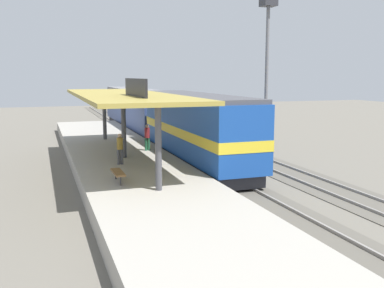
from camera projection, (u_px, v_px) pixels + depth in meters
ground_plane at (226, 165)px, 28.52m from camera, size 120.00×120.00×0.00m
track_near at (197, 166)px, 27.86m from camera, size 3.20×110.00×0.16m
track_far at (261, 162)px, 29.36m from camera, size 3.20×110.00×0.16m
platform at (125, 165)px, 26.30m from camera, size 6.00×44.00×0.90m
station_canopy at (123, 96)px, 25.58m from camera, size 5.20×18.00×4.70m
platform_bench at (118, 173)px, 20.10m from camera, size 0.44×1.70×0.50m
locomotive at (196, 129)px, 27.62m from camera, size 2.93×14.43×4.44m
passenger_carriage_single at (136, 110)px, 44.43m from camera, size 2.90×20.00×4.24m
light_mast at (267, 41)px, 34.15m from camera, size 1.10×1.10×11.70m
person_waiting at (120, 147)px, 24.06m from camera, size 0.34×0.34×1.71m
person_walking at (147, 136)px, 28.52m from camera, size 0.34×0.34×1.71m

